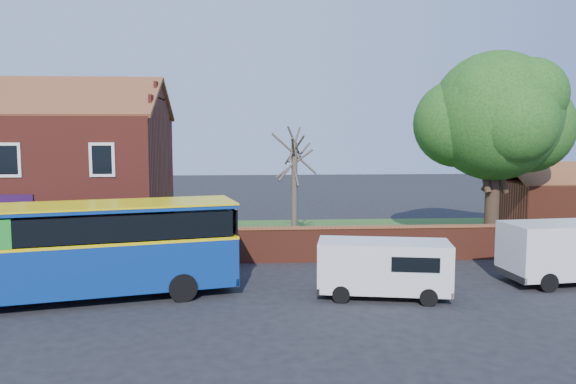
{
  "coord_description": "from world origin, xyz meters",
  "views": [
    {
      "loc": [
        3.37,
        -17.6,
        5.76
      ],
      "look_at": [
        4.99,
        5.0,
        3.38
      ],
      "focal_mm": 35.0,
      "sensor_mm": 36.0,
      "label": 1
    }
  ],
  "objects": [
    {
      "name": "bare_tree",
      "position": [
        5.68,
        10.11,
        2.97
      ],
      "size": [
        2.17,
        2.58,
        5.78
      ],
      "color": "#4C4238",
      "rests_on": "ground"
    },
    {
      "name": "ground",
      "position": [
        0.0,
        0.0,
        0.0
      ],
      "size": [
        120.0,
        120.0,
        0.0
      ],
      "primitive_type": "plane",
      "color": "black",
      "rests_on": "ground"
    },
    {
      "name": "shop_building",
      "position": [
        -7.02,
        11.5,
        3.41
      ],
      "size": [
        12.3,
        8.13,
        10.5
      ],
      "color": "maroon",
      "rests_on": "ground"
    },
    {
      "name": "large_tree",
      "position": [
        15.59,
        9.52,
        6.38
      ],
      "size": [
        7.99,
        6.32,
        9.75
      ],
      "color": "black",
      "rests_on": "ground"
    },
    {
      "name": "grass_strip",
      "position": [
        13.0,
        13.0,
        0.02
      ],
      "size": [
        26.0,
        12.0,
        0.04
      ],
      "primitive_type": "cube",
      "color": "#426B28",
      "rests_on": "ground"
    },
    {
      "name": "outbuilding",
      "position": [
        22.0,
        13.0,
        1.61
      ],
      "size": [
        8.2,
        5.06,
        4.17
      ],
      "color": "maroon",
      "rests_on": "ground"
    },
    {
      "name": "van_near",
      "position": [
        8.11,
        1.37,
        1.12
      ],
      "size": [
        4.82,
        2.63,
        2.0
      ],
      "rotation": [
        0.0,
        0.0,
        -0.19
      ],
      "color": "silver",
      "rests_on": "ground"
    },
    {
      "name": "bus",
      "position": [
        -2.92,
        1.72,
        1.89
      ],
      "size": [
        11.28,
        5.24,
        3.33
      ],
      "rotation": [
        0.0,
        0.0,
        0.24
      ],
      "color": "navy",
      "rests_on": "ground"
    },
    {
      "name": "boundary_wall",
      "position": [
        13.0,
        7.0,
        0.81
      ],
      "size": [
        22.0,
        0.38,
        1.6
      ],
      "color": "maroon",
      "rests_on": "ground"
    },
    {
      "name": "van_far",
      "position": [
        15.87,
        2.75,
        1.32
      ],
      "size": [
        5.53,
        2.61,
        2.35
      ],
      "rotation": [
        0.0,
        0.0,
        0.09
      ],
      "color": "silver",
      "rests_on": "ground"
    }
  ]
}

